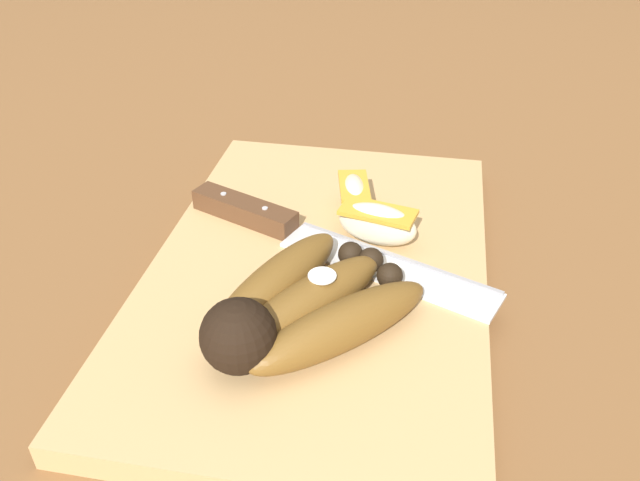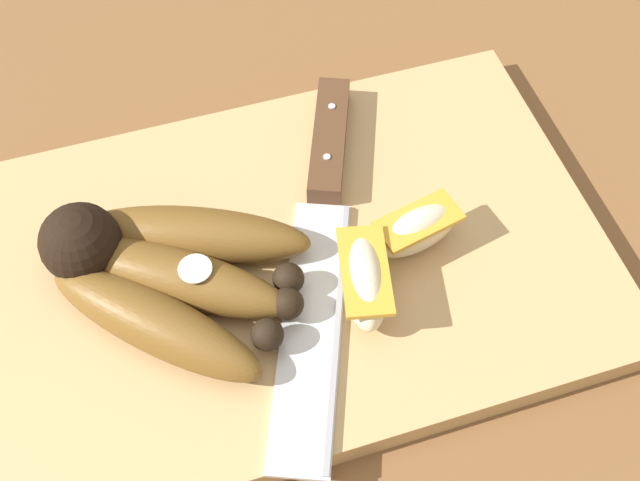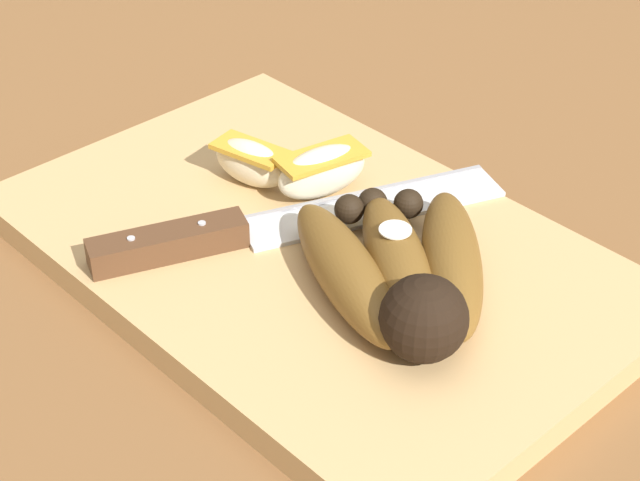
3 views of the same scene
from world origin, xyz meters
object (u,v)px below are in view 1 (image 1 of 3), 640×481
chefs_knife (291,229)px  apple_wedge_middle (377,223)px  apple_wedge_near (354,195)px  banana_bunch (298,308)px

chefs_knife → apple_wedge_middle: (-0.00, 0.07, 0.01)m
chefs_knife → apple_wedge_middle: bearing=91.7°
chefs_knife → apple_wedge_near: 0.07m
chefs_knife → apple_wedge_near: size_ratio=4.41×
chefs_knife → apple_wedge_middle: apple_wedge_middle is taller
apple_wedge_near → apple_wedge_middle: size_ratio=0.88×
banana_bunch → chefs_knife: bearing=-164.9°
chefs_knife → apple_wedge_near: (-0.05, 0.05, 0.01)m
apple_wedge_near → apple_wedge_middle: bearing=30.2°
chefs_knife → apple_wedge_near: apple_wedge_near is taller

